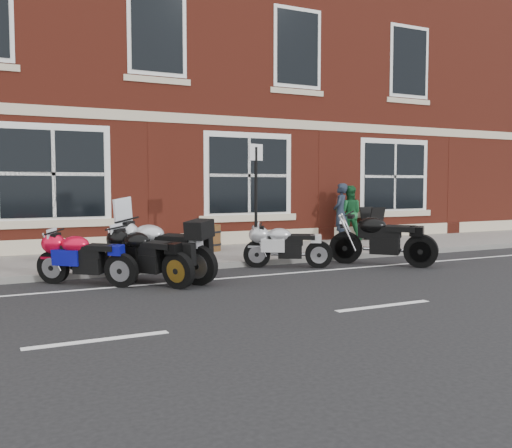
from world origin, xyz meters
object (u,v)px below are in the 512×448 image
Objects in this scene: moto_sport_red at (85,257)px; pedestrian_right at (349,213)px; moto_naked_black at (380,238)px; a_board_sign at (372,223)px; parking_sign at (256,193)px; moto_sport_silver at (286,245)px; barrel_planter at (209,238)px; moto_sport_black at (146,254)px; pedestrian_left at (340,212)px; moto_touring_silver at (159,247)px.

pedestrian_right is at bearing -24.71° from moto_sport_red.
moto_naked_black is 1.95× the size of a_board_sign.
parking_sign is (-5.03, -2.45, 0.95)m from a_board_sign.
moto_sport_silver is 2.63m from barrel_planter.
moto_sport_black is at bearing -165.78° from parking_sign.
moto_naked_black is at bearing -136.50° from a_board_sign.
moto_sport_silver is at bearing -0.51° from pedestrian_left.
moto_sport_silver is at bearing 123.07° from moto_naked_black.
moto_sport_red reaches higher than moto_sport_silver.
moto_touring_silver is at bearing 61.56° from pedestrian_right.
parking_sign reaches higher than a_board_sign.
barrel_planter is 2.21m from parking_sign.
barrel_planter is at bearing 175.40° from a_board_sign.
moto_touring_silver is 1.16× the size of pedestrian_left.
parking_sign is at bearing 59.88° from moto_sport_silver.
moto_touring_silver is 0.38m from moto_sport_black.
moto_sport_black is at bearing 62.01° from pedestrian_right.
parking_sign is at bearing 112.08° from moto_naked_black.
a_board_sign is at bearing 142.81° from pedestrian_left.
pedestrian_right is 4.56m from barrel_planter.
moto_naked_black is 1.13× the size of pedestrian_left.
moto_sport_black is 0.98× the size of moto_naked_black.
parking_sign reaches higher than moto_sport_red.
parking_sign is (2.77, 1.31, 1.02)m from moto_sport_black.
moto_touring_silver reaches higher than moto_sport_silver.
moto_naked_black is (5.12, 0.05, 0.07)m from moto_sport_black.
moto_touring_silver is 3.00× the size of barrel_planter.
pedestrian_right is (7.92, 3.35, 0.41)m from moto_sport_red.
pedestrian_left is 0.35m from pedestrian_right.
moto_sport_black is 4.03m from barrel_planter.
a_board_sign reaches higher than moto_sport_black.
pedestrian_left is 0.66× the size of parking_sign.
moto_sport_silver reaches higher than barrel_planter.
moto_sport_silver is (2.86, 0.44, -0.13)m from moto_touring_silver.
parking_sign is (-4.19, -2.43, 0.64)m from pedestrian_right.
a_board_sign is (7.52, 3.54, -0.01)m from moto_touring_silver.
moto_touring_silver is 7.54m from pedestrian_right.
moto_sport_red is at bearing 127.70° from moto_sport_black.
moto_touring_silver is at bearing 7.36° from moto_sport_black.
barrel_planter is at bearing -8.22° from moto_sport_red.
pedestrian_right reaches higher than moto_sport_silver.
pedestrian_right is (6.67, 3.52, 0.30)m from moto_touring_silver.
pedestrian_left is at bearing -1.18° from moto_sport_black.
moto_touring_silver is 0.77× the size of parking_sign.
pedestrian_right reaches higher than moto_sport_black.
moto_touring_silver is 2.87m from parking_sign.
parking_sign is at bearing -13.04° from moto_touring_silver.
pedestrian_left is 1.24m from a_board_sign.
parking_sign is (0.32, -1.89, 1.11)m from barrel_planter.
moto_sport_black is at bearing -179.13° from moto_touring_silver.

